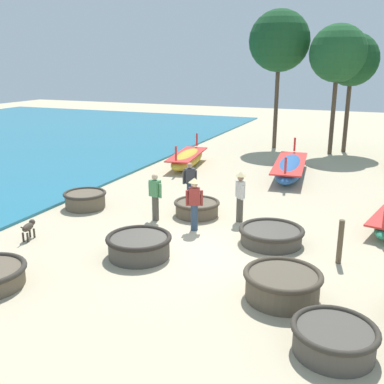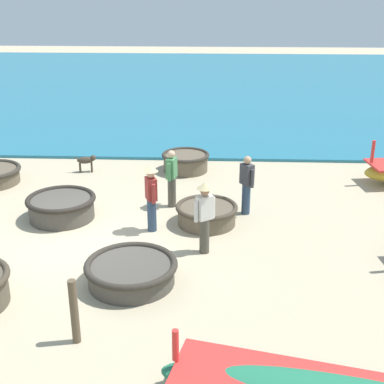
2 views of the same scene
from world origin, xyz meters
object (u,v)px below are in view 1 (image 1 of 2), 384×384
object	(u,v)px
fisherman_by_coracle	(190,183)
mooring_post_inland	(340,242)
coracle_upturned	(334,338)
coracle_tilted	(197,208)
dog	(29,227)
coracle_beside_post	(271,235)
long_boat_ochre_hull	(290,168)
coracle_center	(85,199)
fisherman_hauling	(155,196)
tree_center	(338,54)
tree_rightmost	(279,41)
coracle_weathered	(282,284)
fisherman_standing_right	(194,201)
fisherman_with_hat	(240,193)
tree_left_mid	(352,60)
long_boat_blue_hull	(187,159)
coracle_far_right	(139,245)

from	to	relation	value
fisherman_by_coracle	mooring_post_inland	size ratio (longest dim) A/B	1.33
coracle_upturned	coracle_tilted	distance (m)	7.88
coracle_upturned	dog	bearing A→B (deg)	166.34
coracle_beside_post	long_boat_ochre_hull	xyz separation A→B (m)	(-1.03, 8.15, 0.13)
coracle_beside_post	coracle_center	distance (m)	6.92
coracle_upturned	mooring_post_inland	distance (m)	3.95
fisherman_hauling	mooring_post_inland	bearing A→B (deg)	-10.89
mooring_post_inland	tree_center	size ratio (longest dim) A/B	0.17
fisherman_by_coracle	tree_rightmost	size ratio (longest dim) A/B	0.20
coracle_tilted	tree_rightmost	world-z (taller)	tree_rightmost
coracle_weathered	mooring_post_inland	world-z (taller)	mooring_post_inland
coracle_tilted	tree_center	size ratio (longest dim) A/B	0.22
mooring_post_inland	tree_rightmost	bearing A→B (deg)	108.46
coracle_tilted	long_boat_ochre_hull	world-z (taller)	long_boat_ochre_hull
coracle_weathered	coracle_beside_post	distance (m)	3.14
fisherman_standing_right	long_boat_ochre_hull	bearing A→B (deg)	80.04
fisherman_by_coracle	coracle_tilted	bearing A→B (deg)	-55.78
fisherman_with_hat	tree_left_mid	size ratio (longest dim) A/B	0.25
fisherman_hauling	fisherman_by_coracle	size ratio (longest dim) A/B	1.00
coracle_tilted	long_boat_blue_hull	size ratio (longest dim) A/B	0.36
coracle_weathered	coracle_center	xyz separation A→B (m)	(-7.83, 3.69, -0.03)
coracle_far_right	mooring_post_inland	size ratio (longest dim) A/B	1.49
long_boat_ochre_hull	mooring_post_inland	size ratio (longest dim) A/B	4.70
coracle_upturned	coracle_weathered	xyz separation A→B (m)	(-1.25, 1.57, 0.05)
dog	tree_center	bearing A→B (deg)	68.12
coracle_far_right	fisherman_standing_right	world-z (taller)	fisherman_standing_right
mooring_post_inland	coracle_tilted	bearing A→B (deg)	156.54
long_boat_blue_hull	fisherman_standing_right	distance (m)	8.86
fisherman_by_coracle	fisherman_with_hat	bearing A→B (deg)	-25.01
coracle_beside_post	coracle_far_right	size ratio (longest dim) A/B	1.06
fisherman_with_hat	tree_center	distance (m)	13.69
fisherman_with_hat	tree_left_mid	bearing A→B (deg)	81.20
dog	tree_rightmost	bearing A→B (deg)	78.97
fisherman_standing_right	fisherman_by_coracle	xyz separation A→B (m)	(-1.13, 2.32, -0.12)
dog	coracle_beside_post	bearing A→B (deg)	20.11
coracle_beside_post	dog	world-z (taller)	dog
tree_center	coracle_weathered	bearing A→B (deg)	-87.14
coracle_center	fisherman_hauling	xyz separation A→B (m)	(2.92, -0.20, 0.52)
fisherman_standing_right	tree_rightmost	xyz separation A→B (m)	(-0.82, 14.75, 5.21)
coracle_center	fisherman_standing_right	bearing A→B (deg)	-7.18
coracle_far_right	fisherman_standing_right	distance (m)	2.55
fisherman_with_hat	tree_left_mid	world-z (taller)	tree_left_mid
tree_left_mid	coracle_upturned	bearing A→B (deg)	-85.84
coracle_beside_post	tree_center	distance (m)	15.19
fisherman_standing_right	mooring_post_inland	world-z (taller)	fisherman_standing_right
coracle_weathered	tree_left_mid	world-z (taller)	tree_left_mid
coracle_tilted	fisherman_standing_right	world-z (taller)	fisherman_standing_right
fisherman_with_hat	tree_center	size ratio (longest dim) A/B	0.24
long_boat_blue_hull	dog	xyz separation A→B (m)	(-0.51, -10.60, -0.02)
fisherman_standing_right	mooring_post_inland	bearing A→B (deg)	-10.03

